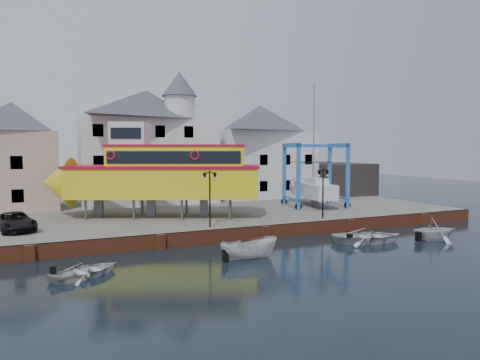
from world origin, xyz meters
name	(u,v)px	position (x,y,z in m)	size (l,w,h in m)	color
ground	(265,239)	(0.00, 0.00, 0.00)	(140.00, 140.00, 0.00)	#16232C
hardstanding	(214,213)	(0.00, 11.00, 0.50)	(44.00, 22.00, 1.00)	#645E56
quay_wall	(265,232)	(0.00, 0.10, 0.50)	(44.00, 0.47, 1.00)	brown
building_pink	(13,156)	(-18.00, 18.00, 6.15)	(8.00, 7.00, 10.30)	tan
building_white_main	(149,144)	(-4.87, 18.39, 7.34)	(14.00, 8.30, 14.00)	white
building_white_right	(260,151)	(9.00, 19.00, 6.60)	(12.00, 8.00, 11.20)	white
shed_dark	(336,179)	(19.00, 17.00, 3.00)	(8.00, 7.00, 4.00)	black
lamp_post_left	(210,185)	(-4.00, 1.20, 4.17)	(1.12, 0.32, 4.20)	black
lamp_post_right	(323,181)	(6.00, 1.20, 4.17)	(1.12, 0.32, 4.20)	black
tour_boat	(151,173)	(-6.86, 7.92, 4.79)	(18.65, 11.36, 8.03)	#59595E
travel_lift	(312,186)	(9.92, 8.78, 3.06)	(6.49, 8.40, 12.32)	#2354AE
van	(15,222)	(-17.10, 5.48, 1.66)	(2.17, 4.72, 1.31)	black
motorboat_a	(249,259)	(-3.61, -4.85, 0.00)	(1.41, 3.74, 1.44)	silver
motorboat_b	(367,242)	(6.32, -4.01, 0.00)	(3.64, 5.10, 1.06)	silver
motorboat_c	(434,240)	(11.35, -5.49, 0.00)	(3.01, 3.49, 1.84)	silver
motorboat_d	(86,276)	(-13.13, -4.64, 0.00)	(2.67, 3.74, 0.77)	silver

